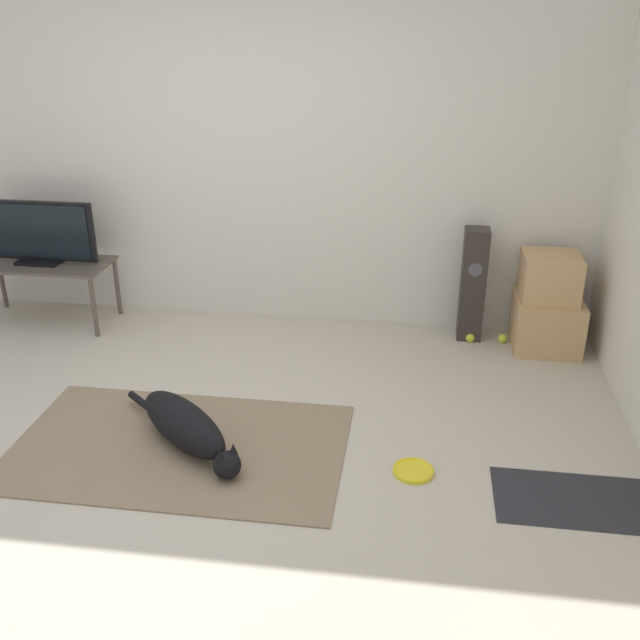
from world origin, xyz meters
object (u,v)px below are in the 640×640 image
Objects in this scene: dog at (186,426)px; tv at (36,233)px; tv_stand at (42,269)px; tennis_ball_near_speaker at (502,338)px; tennis_ball_by_boxes at (470,338)px; floor_speaker at (473,285)px; frisbee at (413,470)px; cardboard_box_lower at (547,323)px; cardboard_box_upper at (550,277)px.

tv is at bearing 136.31° from dog.
tv_stand reaches higher than tennis_ball_near_speaker.
tv_stand is 3.54m from tennis_ball_near_speaker.
tv_stand is 3.31m from tennis_ball_by_boxes.
frisbee is at bearing -101.81° from floor_speaker.
tv reaches higher than cardboard_box_lower.
tv is (-0.00, 0.00, 0.29)m from tv_stand.
floor_speaker is at bearing 2.79° from tv.
floor_speaker is 3.29m from tv.
frisbee is (1.27, -0.06, -0.13)m from dog.
tennis_ball_by_boxes is 0.24m from tennis_ball_near_speaker.
tv reaches higher than cardboard_box_upper.
dog is 2.32m from tennis_ball_by_boxes.
floor_speaker is 12.81× the size of tennis_ball_near_speaker.
cardboard_box_lower is (0.91, 1.68, 0.18)m from frisbee.
tv_stand reaches higher than dog.
dog is at bearing -133.67° from floor_speaker.
floor_speaker is at bearing 78.19° from frisbee.
dog reaches higher than frisbee.
floor_speaker is 0.81× the size of tv_stand.
tv is at bearing -179.05° from cardboard_box_lower.
cardboard_box_upper is at bearing 62.25° from frisbee.
tennis_ball_by_boxes is (-0.51, -0.00, -0.51)m from cardboard_box_upper.
tennis_ball_near_speaker is at bearing -14.02° from floor_speaker.
frisbee is at bearing -109.78° from tennis_ball_near_speaker.
floor_speaker is 3.28m from tv_stand.
floor_speaker is at bearing 169.90° from cardboard_box_lower.
dog is 0.84× the size of tv_stand.
tv is (-3.81, -0.06, 0.53)m from cardboard_box_lower.
tennis_ball_near_speaker is at bearing 70.22° from frisbee.
frisbee is 1.73m from tennis_ball_by_boxes.
cardboard_box_upper is 0.72m from tennis_ball_by_boxes.
cardboard_box_lower reaches higher than frisbee.
dog reaches higher than tennis_ball_by_boxes.
tennis_ball_near_speaker is (0.62, 1.71, 0.02)m from frisbee.
tv_stand is 15.90× the size of tennis_ball_by_boxes.
tv is 14.02× the size of tennis_ball_near_speaker.
tennis_ball_near_speaker is (1.89, 1.66, -0.11)m from dog.
cardboard_box_lower is 0.35m from cardboard_box_upper.
dog is 13.42× the size of tennis_ball_near_speaker.
frisbee is 1.86m from floor_speaker.
floor_speaker is 0.46m from tennis_ball_near_speaker.
tv_stand reaches higher than cardboard_box_lower.
tennis_ball_near_speaker is (3.52, 0.10, -0.69)m from tv.
cardboard_box_upper is 0.42× the size of tv.
dog is at bearing -43.64° from tv_stand.
frisbee is 3.37× the size of tennis_ball_near_speaker.
cardboard_box_lower is at bearing -35.29° from cardboard_box_upper.
tennis_ball_near_speaker is at bearing 1.64° from tv_stand.
tv reaches higher than tv_stand.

